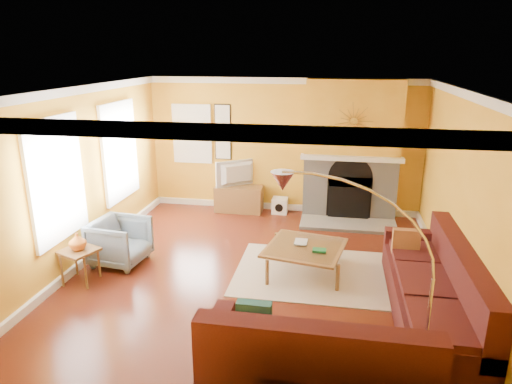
% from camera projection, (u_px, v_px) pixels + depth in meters
% --- Properties ---
extents(floor, '(5.50, 6.00, 0.02)m').
position_uv_depth(floor, '(258.00, 275.00, 6.80)').
color(floor, maroon).
rests_on(floor, ground).
extents(ceiling, '(5.50, 6.00, 0.02)m').
position_uv_depth(ceiling, '(259.00, 89.00, 6.00)').
color(ceiling, white).
rests_on(ceiling, ground).
extents(wall_back, '(5.50, 0.02, 2.70)m').
position_uv_depth(wall_back, '(283.00, 146.00, 9.23)').
color(wall_back, gold).
rests_on(wall_back, ground).
extents(wall_front, '(5.50, 0.02, 2.70)m').
position_uv_depth(wall_front, '(194.00, 296.00, 3.57)').
color(wall_front, gold).
rests_on(wall_front, ground).
extents(wall_left, '(0.02, 6.00, 2.70)m').
position_uv_depth(wall_left, '(78.00, 179.00, 6.86)').
color(wall_left, gold).
rests_on(wall_left, ground).
extents(wall_right, '(0.02, 6.00, 2.70)m').
position_uv_depth(wall_right, '(467.00, 198.00, 5.94)').
color(wall_right, gold).
rests_on(wall_right, ground).
extents(baseboard, '(5.50, 6.00, 0.12)m').
position_uv_depth(baseboard, '(258.00, 271.00, 6.78)').
color(baseboard, white).
rests_on(baseboard, floor).
extents(crown_molding, '(5.50, 6.00, 0.12)m').
position_uv_depth(crown_molding, '(259.00, 94.00, 6.02)').
color(crown_molding, white).
rests_on(crown_molding, ceiling).
extents(window_left_near, '(0.06, 1.22, 1.72)m').
position_uv_depth(window_left_near, '(119.00, 151.00, 8.03)').
color(window_left_near, white).
rests_on(window_left_near, wall_left).
extents(window_left_far, '(0.06, 1.22, 1.72)m').
position_uv_depth(window_left_far, '(56.00, 180.00, 6.24)').
color(window_left_far, white).
rests_on(window_left_far, wall_left).
extents(window_back, '(0.82, 0.06, 1.22)m').
position_uv_depth(window_back, '(192.00, 134.00, 9.44)').
color(window_back, white).
rests_on(window_back, wall_back).
extents(wall_art, '(0.34, 0.04, 1.14)m').
position_uv_depth(wall_art, '(223.00, 132.00, 9.33)').
color(wall_art, white).
rests_on(wall_art, wall_back).
extents(fireplace, '(1.80, 0.40, 2.70)m').
position_uv_depth(fireplace, '(352.00, 150.00, 8.81)').
color(fireplace, '#9F9B96').
rests_on(fireplace, floor).
extents(mantel, '(1.92, 0.22, 0.08)m').
position_uv_depth(mantel, '(352.00, 158.00, 8.62)').
color(mantel, white).
rests_on(mantel, fireplace).
extents(hearth, '(1.80, 0.70, 0.06)m').
position_uv_depth(hearth, '(348.00, 224.00, 8.68)').
color(hearth, '#9F9B96').
rests_on(hearth, floor).
extents(sunburst, '(0.70, 0.04, 0.70)m').
position_uv_depth(sunburst, '(354.00, 121.00, 8.42)').
color(sunburst, olive).
rests_on(sunburst, fireplace).
extents(rug, '(2.40, 1.80, 0.02)m').
position_uv_depth(rug, '(316.00, 273.00, 6.82)').
color(rug, beige).
rests_on(rug, floor).
extents(sectional_sofa, '(2.89, 3.44, 0.90)m').
position_uv_depth(sectional_sofa, '(350.00, 287.00, 5.53)').
color(sectional_sofa, '#471716').
rests_on(sectional_sofa, floor).
extents(coffee_table, '(1.28, 1.28, 0.43)m').
position_uv_depth(coffee_table, '(304.00, 259.00, 6.80)').
color(coffee_table, white).
rests_on(coffee_table, floor).
extents(media_console, '(0.97, 0.44, 0.53)m').
position_uv_depth(media_console, '(239.00, 199.00, 9.43)').
color(media_console, brown).
rests_on(media_console, floor).
extents(tv, '(0.81, 0.66, 0.53)m').
position_uv_depth(tv, '(239.00, 174.00, 9.28)').
color(tv, black).
rests_on(tv, media_console).
extents(subwoofer, '(0.31, 0.31, 0.31)m').
position_uv_depth(subwoofer, '(280.00, 205.00, 9.36)').
color(subwoofer, white).
rests_on(subwoofer, floor).
extents(armchair, '(0.87, 0.85, 0.72)m').
position_uv_depth(armchair, '(120.00, 242.00, 7.08)').
color(armchair, gray).
rests_on(armchair, floor).
extents(side_table, '(0.59, 0.59, 0.50)m').
position_uv_depth(side_table, '(81.00, 266.00, 6.51)').
color(side_table, brown).
rests_on(side_table, floor).
extents(vase, '(0.28, 0.28, 0.25)m').
position_uv_depth(vase, '(78.00, 241.00, 6.40)').
color(vase, orange).
rests_on(vase, side_table).
extents(book, '(0.19, 0.26, 0.03)m').
position_uv_depth(book, '(295.00, 242.00, 6.86)').
color(book, white).
rests_on(book, coffee_table).
extents(arc_lamp, '(1.40, 0.36, 2.21)m').
position_uv_depth(arc_lamp, '(359.00, 297.00, 4.03)').
color(arc_lamp, silver).
rests_on(arc_lamp, floor).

